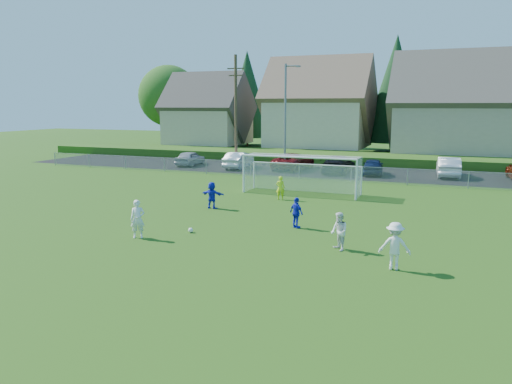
% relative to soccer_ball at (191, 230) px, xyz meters
% --- Properties ---
extents(ground, '(160.00, 160.00, 0.00)m').
position_rel_soccer_ball_xyz_m(ground, '(1.79, -4.57, -0.11)').
color(ground, '#193D0C').
rests_on(ground, ground).
extents(asphalt_lot, '(60.00, 60.00, 0.00)m').
position_rel_soccer_ball_xyz_m(asphalt_lot, '(1.79, 22.93, -0.10)').
color(asphalt_lot, black).
rests_on(asphalt_lot, ground).
extents(grass_embankment, '(70.00, 6.00, 0.80)m').
position_rel_soccer_ball_xyz_m(grass_embankment, '(1.79, 30.43, 0.29)').
color(grass_embankment, '#1E420F').
rests_on(grass_embankment, ground).
extents(soccer_ball, '(0.22, 0.22, 0.22)m').
position_rel_soccer_ball_xyz_m(soccer_ball, '(0.00, 0.00, 0.00)').
color(soccer_ball, white).
rests_on(soccer_ball, ground).
extents(player_white_a, '(0.72, 0.64, 1.65)m').
position_rel_soccer_ball_xyz_m(player_white_a, '(-1.66, -1.62, 0.72)').
color(player_white_a, white).
rests_on(player_white_a, ground).
extents(player_white_b, '(0.91, 0.93, 1.51)m').
position_rel_soccer_ball_xyz_m(player_white_b, '(6.76, -0.27, 0.65)').
color(player_white_b, white).
rests_on(player_white_b, ground).
extents(player_white_c, '(1.14, 0.73, 1.68)m').
position_rel_soccer_ball_xyz_m(player_white_c, '(9.04, -1.85, 0.73)').
color(player_white_c, white).
rests_on(player_white_c, ground).
extents(player_blue_a, '(0.90, 0.75, 1.44)m').
position_rel_soccer_ball_xyz_m(player_blue_a, '(4.15, 2.56, 0.61)').
color(player_blue_a, '#1421C2').
rests_on(player_blue_a, ground).
extents(player_blue_b, '(1.40, 0.55, 1.48)m').
position_rel_soccer_ball_xyz_m(player_blue_b, '(-1.48, 5.09, 0.63)').
color(player_blue_b, '#1421C2').
rests_on(player_blue_b, ground).
extents(goalkeeper, '(0.60, 0.49, 1.43)m').
position_rel_soccer_ball_xyz_m(goalkeeper, '(1.18, 8.93, 0.61)').
color(goalkeeper, '#CEEA1B').
rests_on(goalkeeper, ground).
extents(car_a, '(1.80, 4.06, 1.36)m').
position_rel_soccer_ball_xyz_m(car_a, '(-12.26, 22.01, 0.57)').
color(car_a, '#A1A4A9').
rests_on(car_a, ground).
extents(car_b, '(1.88, 4.51, 1.45)m').
position_rel_soccer_ball_xyz_m(car_b, '(-7.19, 21.73, 0.62)').
color(car_b, white).
rests_on(car_b, ground).
extents(car_c, '(2.89, 5.44, 1.46)m').
position_rel_soccer_ball_xyz_m(car_c, '(-2.32, 22.70, 0.62)').
color(car_c, '#5E0A0D').
rests_on(car_c, ground).
extents(car_d, '(2.13, 5.07, 1.46)m').
position_rel_soccer_ball_xyz_m(car_d, '(1.82, 21.92, 0.62)').
color(car_d, black).
rests_on(car_d, ground).
extents(car_e, '(2.07, 4.13, 1.35)m').
position_rel_soccer_ball_xyz_m(car_e, '(4.67, 21.93, 0.57)').
color(car_e, '#132142').
rests_on(car_e, ground).
extents(car_f, '(1.96, 4.83, 1.56)m').
position_rel_soccer_ball_xyz_m(car_f, '(10.41, 23.08, 0.67)').
color(car_f, white).
rests_on(car_f, ground).
extents(soccer_goal, '(7.42, 1.90, 2.50)m').
position_rel_soccer_ball_xyz_m(soccer_goal, '(1.79, 11.48, 1.52)').
color(soccer_goal, white).
rests_on(soccer_goal, ground).
extents(chainlink_fence, '(52.06, 0.06, 1.20)m').
position_rel_soccer_ball_xyz_m(chainlink_fence, '(1.79, 17.43, 0.52)').
color(chainlink_fence, gray).
rests_on(chainlink_fence, ground).
extents(streetlight, '(1.38, 0.18, 9.00)m').
position_rel_soccer_ball_xyz_m(streetlight, '(-2.66, 21.43, 4.73)').
color(streetlight, slate).
rests_on(streetlight, ground).
extents(utility_pole, '(1.60, 0.26, 10.00)m').
position_rel_soccer_ball_xyz_m(utility_pole, '(-7.71, 22.43, 5.04)').
color(utility_pole, '#473321').
rests_on(utility_pole, ground).
extents(houses_row, '(53.90, 11.45, 13.27)m').
position_rel_soccer_ball_xyz_m(houses_row, '(3.76, 37.89, 7.22)').
color(houses_row, tan).
rests_on(houses_row, ground).
extents(tree_row, '(65.98, 12.36, 13.80)m').
position_rel_soccer_ball_xyz_m(tree_row, '(2.83, 44.17, 6.80)').
color(tree_row, '#382616').
rests_on(tree_row, ground).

